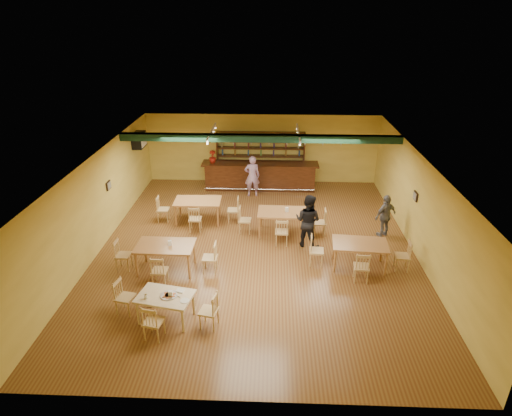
{
  "coord_description": "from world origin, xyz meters",
  "views": [
    {
      "loc": [
        0.47,
        -12.08,
        7.02
      ],
      "look_at": [
        -0.04,
        0.6,
        1.15
      ],
      "focal_mm": 30.2,
      "sensor_mm": 36.0,
      "label": 1
    }
  ],
  "objects_px": {
    "bar_counter": "(260,176)",
    "dining_table_b": "(282,222)",
    "patron_bar": "(252,176)",
    "near_table": "(166,307)",
    "patron_right_a": "(308,221)",
    "dining_table_c": "(166,258)",
    "dining_table_a": "(198,211)",
    "dining_table_d": "(359,255)"
  },
  "relations": [
    {
      "from": "dining_table_b",
      "to": "patron_right_a",
      "type": "bearing_deg",
      "value": -43.21
    },
    {
      "from": "bar_counter",
      "to": "dining_table_d",
      "type": "xyz_separation_m",
      "value": [
        3.13,
        -6.12,
        -0.17
      ]
    },
    {
      "from": "dining_table_b",
      "to": "near_table",
      "type": "distance_m",
      "value": 5.49
    },
    {
      "from": "dining_table_c",
      "to": "patron_right_a",
      "type": "relative_size",
      "value": 0.94
    },
    {
      "from": "near_table",
      "to": "patron_right_a",
      "type": "xyz_separation_m",
      "value": [
        3.71,
        3.85,
        0.54
      ]
    },
    {
      "from": "dining_table_b",
      "to": "bar_counter",
      "type": "bearing_deg",
      "value": 103.96
    },
    {
      "from": "patron_right_a",
      "to": "dining_table_c",
      "type": "bearing_deg",
      "value": 49.76
    },
    {
      "from": "patron_right_a",
      "to": "bar_counter",
      "type": "bearing_deg",
      "value": -42.4
    },
    {
      "from": "dining_table_a",
      "to": "patron_bar",
      "type": "xyz_separation_m",
      "value": [
        1.83,
        2.46,
        0.44
      ]
    },
    {
      "from": "bar_counter",
      "to": "dining_table_d",
      "type": "distance_m",
      "value": 6.88
    },
    {
      "from": "dining_table_a",
      "to": "patron_bar",
      "type": "relative_size",
      "value": 0.96
    },
    {
      "from": "dining_table_d",
      "to": "patron_bar",
      "type": "distance_m",
      "value": 6.33
    },
    {
      "from": "dining_table_a",
      "to": "dining_table_b",
      "type": "distance_m",
      "value": 3.12
    },
    {
      "from": "dining_table_a",
      "to": "near_table",
      "type": "height_order",
      "value": "dining_table_a"
    },
    {
      "from": "bar_counter",
      "to": "patron_bar",
      "type": "xyz_separation_m",
      "value": [
        -0.3,
        -0.83,
        0.29
      ]
    },
    {
      "from": "dining_table_c",
      "to": "dining_table_a",
      "type": "bearing_deg",
      "value": 83.77
    },
    {
      "from": "near_table",
      "to": "patron_bar",
      "type": "relative_size",
      "value": 0.77
    },
    {
      "from": "bar_counter",
      "to": "dining_table_b",
      "type": "xyz_separation_m",
      "value": [
        0.88,
        -4.1,
        -0.15
      ]
    },
    {
      "from": "dining_table_a",
      "to": "dining_table_d",
      "type": "distance_m",
      "value": 5.98
    },
    {
      "from": "dining_table_c",
      "to": "near_table",
      "type": "distance_m",
      "value": 2.28
    },
    {
      "from": "bar_counter",
      "to": "patron_right_a",
      "type": "relative_size",
      "value": 2.76
    },
    {
      "from": "dining_table_b",
      "to": "near_table",
      "type": "height_order",
      "value": "dining_table_b"
    },
    {
      "from": "patron_bar",
      "to": "dining_table_c",
      "type": "bearing_deg",
      "value": 61.22
    },
    {
      "from": "dining_table_d",
      "to": "patron_bar",
      "type": "relative_size",
      "value": 0.93
    },
    {
      "from": "near_table",
      "to": "patron_bar",
      "type": "height_order",
      "value": "patron_bar"
    },
    {
      "from": "bar_counter",
      "to": "near_table",
      "type": "distance_m",
      "value": 8.98
    },
    {
      "from": "dining_table_c",
      "to": "near_table",
      "type": "xyz_separation_m",
      "value": [
        0.51,
        -2.22,
        -0.06
      ]
    },
    {
      "from": "bar_counter",
      "to": "dining_table_d",
      "type": "height_order",
      "value": "bar_counter"
    },
    {
      "from": "bar_counter",
      "to": "patron_right_a",
      "type": "xyz_separation_m",
      "value": [
        1.68,
        -4.9,
        0.32
      ]
    },
    {
      "from": "patron_bar",
      "to": "patron_right_a",
      "type": "relative_size",
      "value": 0.96
    },
    {
      "from": "near_table",
      "to": "dining_table_a",
      "type": "bearing_deg",
      "value": 102.64
    },
    {
      "from": "bar_counter",
      "to": "patron_right_a",
      "type": "height_order",
      "value": "patron_right_a"
    },
    {
      "from": "bar_counter",
      "to": "dining_table_a",
      "type": "bearing_deg",
      "value": -122.94
    },
    {
      "from": "dining_table_a",
      "to": "dining_table_d",
      "type": "height_order",
      "value": "dining_table_a"
    },
    {
      "from": "dining_table_d",
      "to": "near_table",
      "type": "xyz_separation_m",
      "value": [
        -5.16,
        -2.62,
        -0.05
      ]
    },
    {
      "from": "patron_bar",
      "to": "patron_right_a",
      "type": "distance_m",
      "value": 4.53
    },
    {
      "from": "patron_right_a",
      "to": "near_table",
      "type": "bearing_deg",
      "value": 74.64
    },
    {
      "from": "dining_table_a",
      "to": "dining_table_b",
      "type": "xyz_separation_m",
      "value": [
        3.01,
        -0.81,
        0.0
      ]
    },
    {
      "from": "dining_table_b",
      "to": "dining_table_c",
      "type": "relative_size",
      "value": 0.99
    },
    {
      "from": "dining_table_c",
      "to": "patron_bar",
      "type": "distance_m",
      "value": 6.14
    },
    {
      "from": "patron_bar",
      "to": "dining_table_a",
      "type": "bearing_deg",
      "value": 45.99
    },
    {
      "from": "patron_bar",
      "to": "bar_counter",
      "type": "bearing_deg",
      "value": -117.02
    }
  ]
}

